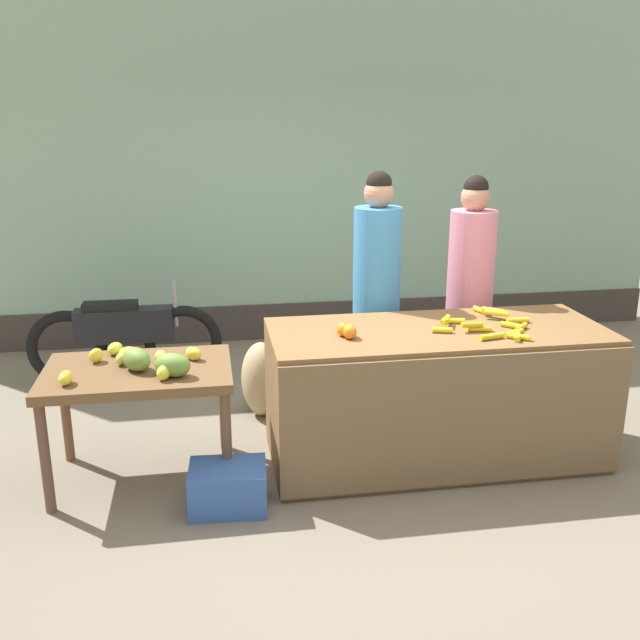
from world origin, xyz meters
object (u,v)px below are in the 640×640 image
(vendor_woman_blue_shirt, at_px, (376,298))
(produce_crate, at_px, (228,487))
(vendor_woman_pink_shirt, at_px, (469,296))
(parked_motorcycle, at_px, (125,337))
(produce_sack, at_px, (262,379))

(vendor_woman_blue_shirt, bearing_deg, produce_crate, -135.34)
(vendor_woman_pink_shirt, distance_m, produce_crate, 2.32)
(vendor_woman_pink_shirt, bearing_deg, parked_motorcycle, 159.46)
(parked_motorcycle, bearing_deg, vendor_woman_pink_shirt, -20.54)
(produce_sack, bearing_deg, parked_motorcycle, 141.13)
(vendor_woman_pink_shirt, bearing_deg, vendor_woman_blue_shirt, -177.48)
(produce_crate, xyz_separation_m, produce_sack, (0.31, 1.27, 0.16))
(vendor_woman_blue_shirt, bearing_deg, parked_motorcycle, 151.95)
(parked_motorcycle, relative_size, produce_sack, 2.80)
(produce_crate, bearing_deg, vendor_woman_pink_shirt, 31.91)
(vendor_woman_blue_shirt, bearing_deg, vendor_woman_pink_shirt, 2.52)
(vendor_woman_pink_shirt, distance_m, produce_sack, 1.67)
(parked_motorcycle, xyz_separation_m, produce_sack, (1.07, -0.86, -0.12))
(produce_sack, bearing_deg, vendor_woman_blue_shirt, -10.25)
(parked_motorcycle, relative_size, produce_crate, 3.64)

